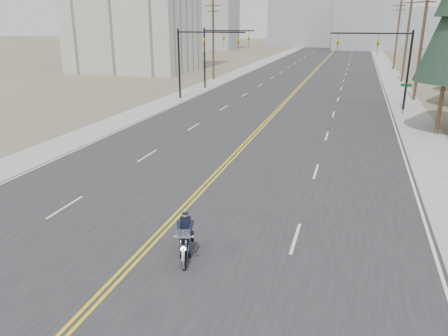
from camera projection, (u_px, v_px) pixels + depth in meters
ground_plane at (122, 274)px, 13.98m from camera, size 400.00×400.00×0.00m
road at (318, 67)px, 77.54m from camera, size 20.00×200.00×0.01m
sidewalk_left at (255, 65)px, 80.67m from camera, size 3.00×200.00×0.01m
sidewalk_right at (387, 69)px, 74.41m from camera, size 3.00×200.00×0.01m
traffic_mast_left at (197, 50)px, 43.90m from camera, size 7.10×0.26×7.00m
traffic_mast_right at (386, 54)px, 39.02m from camera, size 7.10×0.26×7.00m
traffic_mast_far at (218, 47)px, 51.28m from camera, size 6.10×0.26×7.00m
street_sign at (405, 93)px, 37.70m from camera, size 0.90×0.06×2.62m
utility_pole_c at (421, 42)px, 43.26m from camera, size 2.20×0.30×11.00m
utility_pole_d at (407, 35)px, 56.79m from camera, size 2.20×0.30×11.50m
utility_pole_e at (397, 34)px, 72.31m from camera, size 2.20×0.30×11.00m
utility_pole_left at (213, 39)px, 59.22m from camera, size 2.20×0.30×10.50m
haze_bldg_a at (211, 9)px, 124.42m from camera, size 14.00×12.00×22.00m
haze_bldg_b at (367, 24)px, 123.07m from camera, size 18.00×14.00×14.00m
haze_bldg_d at (303, 4)px, 140.22m from camera, size 20.00×15.00×26.00m
haze_bldg_e at (420, 27)px, 141.47m from camera, size 14.00×14.00×12.00m
haze_bldg_f at (182, 21)px, 143.08m from camera, size 12.00×12.00×16.00m
motorcyclist at (185, 236)px, 14.78m from camera, size 1.42×2.17×1.57m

